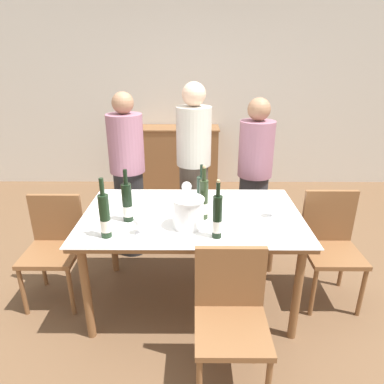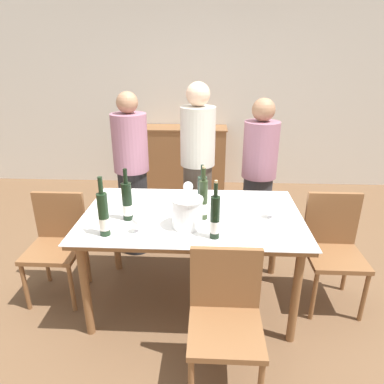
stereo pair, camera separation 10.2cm
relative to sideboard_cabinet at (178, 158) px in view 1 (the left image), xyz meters
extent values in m
plane|color=brown|center=(0.22, -2.59, -0.46)|extent=(12.00, 12.00, 0.00)
cube|color=silver|center=(0.22, 0.29, 0.94)|extent=(8.00, 0.10, 2.80)
cube|color=brown|center=(0.00, 0.00, -0.01)|extent=(1.16, 0.44, 0.91)
cube|color=brown|center=(0.00, 0.00, 0.45)|extent=(1.20, 0.46, 0.02)
cylinder|color=brown|center=(-0.50, -3.00, -0.09)|extent=(0.06, 0.06, 0.74)
cylinder|color=brown|center=(0.95, -3.00, -0.09)|extent=(0.06, 0.06, 0.74)
cylinder|color=brown|center=(-0.50, -2.18, -0.09)|extent=(0.06, 0.06, 0.74)
cylinder|color=brown|center=(0.95, -2.18, -0.09)|extent=(0.06, 0.06, 0.74)
cube|color=brown|center=(0.22, -2.59, 0.29)|extent=(1.60, 0.98, 0.04)
cube|color=white|center=(0.22, -2.59, 0.32)|extent=(1.63, 1.01, 0.01)
cylinder|color=white|center=(0.20, -2.79, 0.42)|extent=(0.21, 0.21, 0.21)
cylinder|color=white|center=(0.20, -2.79, 0.52)|extent=(0.22, 0.22, 0.01)
cylinder|color=black|center=(-0.34, -2.93, 0.47)|extent=(0.07, 0.07, 0.29)
cylinder|color=silver|center=(-0.34, -2.93, 0.40)|extent=(0.07, 0.07, 0.08)
cylinder|color=black|center=(-0.34, -2.93, 0.67)|extent=(0.03, 0.03, 0.11)
cylinder|color=black|center=(0.39, -2.94, 0.46)|extent=(0.06, 0.06, 0.29)
cylinder|color=white|center=(0.39, -2.94, 0.40)|extent=(0.06, 0.06, 0.08)
cylinder|color=black|center=(0.39, -2.94, 0.65)|extent=(0.03, 0.03, 0.09)
cylinder|color=tan|center=(0.39, -2.94, 0.71)|extent=(0.02, 0.02, 0.02)
cylinder|color=#1E3323|center=(0.30, -2.44, 0.44)|extent=(0.07, 0.07, 0.25)
cylinder|color=silver|center=(0.30, -2.44, 0.39)|extent=(0.07, 0.07, 0.07)
cylinder|color=#1E3323|center=(0.30, -2.44, 0.61)|extent=(0.02, 0.02, 0.10)
cylinder|color=black|center=(-0.23, -2.70, 0.46)|extent=(0.07, 0.07, 0.28)
cylinder|color=white|center=(-0.23, -2.70, 0.40)|extent=(0.07, 0.07, 0.08)
cylinder|color=black|center=(-0.23, -2.70, 0.65)|extent=(0.03, 0.03, 0.11)
cylinder|color=#28381E|center=(0.31, -2.66, 0.47)|extent=(0.06, 0.06, 0.29)
cylinder|color=silver|center=(0.31, -2.66, 0.40)|extent=(0.07, 0.07, 0.08)
cylinder|color=#28381E|center=(0.31, -2.66, 0.66)|extent=(0.03, 0.03, 0.09)
cylinder|color=tan|center=(0.31, -2.66, 0.71)|extent=(0.02, 0.02, 0.02)
cylinder|color=white|center=(0.30, -2.55, 0.32)|extent=(0.08, 0.08, 0.00)
cylinder|color=white|center=(0.30, -2.55, 0.36)|extent=(0.01, 0.01, 0.07)
sphere|color=white|center=(0.30, -2.55, 0.42)|extent=(0.07, 0.07, 0.07)
cylinder|color=white|center=(0.18, -2.31, 0.32)|extent=(0.06, 0.06, 0.00)
cylinder|color=white|center=(0.18, -2.31, 0.36)|extent=(0.01, 0.01, 0.08)
sphere|color=white|center=(0.18, -2.31, 0.43)|extent=(0.08, 0.08, 0.08)
cylinder|color=white|center=(0.82, -2.63, 0.32)|extent=(0.07, 0.07, 0.00)
cylinder|color=white|center=(0.82, -2.63, 0.36)|extent=(0.01, 0.01, 0.07)
sphere|color=white|center=(0.82, -2.63, 0.42)|extent=(0.08, 0.08, 0.08)
cylinder|color=white|center=(-0.12, -2.89, 0.32)|extent=(0.07, 0.07, 0.00)
cylinder|color=white|center=(-0.12, -2.89, 0.35)|extent=(0.01, 0.01, 0.06)
sphere|color=white|center=(-0.12, -2.89, 0.41)|extent=(0.07, 0.07, 0.07)
cylinder|color=brown|center=(-1.07, -2.78, -0.26)|extent=(0.03, 0.03, 0.42)
cylinder|color=brown|center=(-0.70, -2.78, -0.26)|extent=(0.03, 0.03, 0.42)
cylinder|color=brown|center=(-1.07, -2.41, -0.26)|extent=(0.03, 0.03, 0.42)
cylinder|color=brown|center=(-0.70, -2.41, -0.26)|extent=(0.03, 0.03, 0.42)
cube|color=brown|center=(-0.89, -2.59, -0.03)|extent=(0.42, 0.42, 0.04)
cube|color=brown|center=(-0.89, -2.40, 0.19)|extent=(0.42, 0.04, 0.41)
cylinder|color=brown|center=(1.15, -2.78, -0.25)|extent=(0.03, 0.03, 0.42)
cylinder|color=brown|center=(1.52, -2.78, -0.25)|extent=(0.03, 0.03, 0.42)
cylinder|color=brown|center=(1.15, -2.41, -0.25)|extent=(0.03, 0.03, 0.42)
cylinder|color=brown|center=(1.52, -2.41, -0.25)|extent=(0.03, 0.03, 0.42)
cube|color=brown|center=(1.34, -2.59, -0.02)|extent=(0.42, 0.42, 0.04)
cube|color=brown|center=(1.34, -2.40, 0.21)|extent=(0.42, 0.04, 0.44)
cylinder|color=brown|center=(0.27, -3.22, -0.25)|extent=(0.03, 0.03, 0.43)
cylinder|color=brown|center=(0.64, -3.22, -0.25)|extent=(0.03, 0.03, 0.43)
cube|color=brown|center=(0.45, -3.41, -0.01)|extent=(0.42, 0.42, 0.04)
cube|color=brown|center=(0.45, -3.22, 0.21)|extent=(0.42, 0.04, 0.40)
cylinder|color=#262628|center=(-0.39, -1.82, -0.03)|extent=(0.28, 0.28, 0.86)
cylinder|color=#9E667A|center=(-0.39, -1.82, 0.67)|extent=(0.33, 0.33, 0.54)
sphere|color=#A37556|center=(-0.39, -1.82, 1.04)|extent=(0.20, 0.20, 0.20)
cylinder|color=#51473D|center=(0.24, -1.74, -0.01)|extent=(0.28, 0.28, 0.91)
cylinder|color=beige|center=(0.24, -1.74, 0.72)|extent=(0.33, 0.33, 0.55)
sphere|color=beige|center=(0.24, -1.74, 1.10)|extent=(0.22, 0.22, 0.22)
cylinder|color=#2D2D33|center=(0.83, -1.76, -0.06)|extent=(0.28, 0.28, 0.80)
cylinder|color=#9E667A|center=(0.83, -1.76, 0.60)|extent=(0.33, 0.33, 0.53)
sphere|color=#A37556|center=(0.83, -1.76, 0.97)|extent=(0.21, 0.21, 0.21)
camera|label=1|loc=(0.24, -4.91, 1.43)|focal=32.00mm
camera|label=2|loc=(0.34, -4.91, 1.43)|focal=32.00mm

